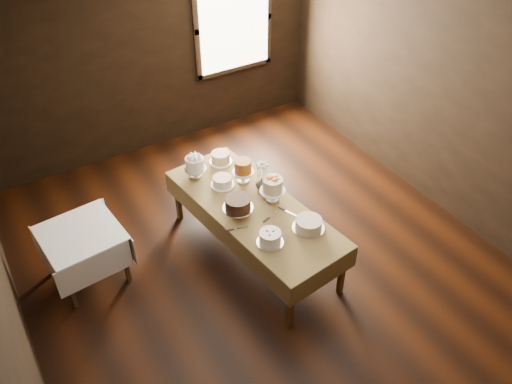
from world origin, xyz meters
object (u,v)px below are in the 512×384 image
at_px(cake_speckled, 221,158).
at_px(cake_cream, 309,224).
at_px(cake_swirl, 270,238).
at_px(cake_server_b, 291,213).
at_px(cake_server_a, 274,214).
at_px(flower_vase, 262,183).
at_px(cake_lattice, 222,182).
at_px(cake_caramel, 243,172).
at_px(cake_server_e, 241,228).
at_px(cake_server_c, 237,197).
at_px(display_table, 253,210).
at_px(cake_chocolate, 238,207).
at_px(side_table, 81,238).
at_px(cake_meringue, 195,168).
at_px(cake_flowers, 272,190).
at_px(cake_server_d, 260,185).

xyz_separation_m(cake_speckled, cake_cream, (0.22, -1.52, -0.01)).
height_order(cake_swirl, cake_server_b, cake_swirl).
distance_m(cake_server_a, flower_vase, 0.47).
height_order(cake_speckled, cake_lattice, cake_speckled).
bearing_deg(cake_caramel, cake_server_e, -121.94).
bearing_deg(cake_server_b, cake_caramel, 169.87).
xyz_separation_m(cake_cream, cake_server_c, (-0.37, 0.83, -0.05)).
xyz_separation_m(cake_caramel, flower_vase, (0.11, -0.23, -0.05)).
xyz_separation_m(display_table, cake_cream, (0.31, -0.60, 0.11)).
height_order(cake_chocolate, cake_server_e, cake_chocolate).
bearing_deg(cake_swirl, display_table, 75.42).
xyz_separation_m(side_table, cake_server_c, (1.67, -0.39, 0.12)).
xyz_separation_m(cake_meringue, cake_speckled, (0.38, 0.10, -0.06)).
relative_size(cake_caramel, cake_cream, 0.86).
bearing_deg(display_table, cake_lattice, 102.01).
bearing_deg(cake_meringue, side_table, -172.20).
height_order(cake_flowers, cake_server_b, cake_flowers).
bearing_deg(side_table, flower_vase, -11.37).
relative_size(side_table, cake_server_d, 3.59).
xyz_separation_m(side_table, cake_server_e, (1.44, -0.85, 0.12)).
distance_m(cake_lattice, cake_flowers, 0.62).
height_order(cake_server_e, flower_vase, flower_vase).
height_order(cake_meringue, cake_server_b, cake_meringue).
xyz_separation_m(cake_server_a, cake_server_d, (0.13, 0.50, 0.00)).
bearing_deg(cake_server_d, cake_lattice, 89.11).
height_order(side_table, cake_lattice, cake_lattice).
height_order(cake_caramel, cake_server_c, cake_caramel).
xyz_separation_m(cake_server_b, cake_server_e, (-0.58, 0.07, 0.00)).
height_order(display_table, cake_server_d, cake_server_d).
bearing_deg(cake_meringue, cake_swirl, -83.99).
distance_m(cake_swirl, cake_server_d, 0.94).
height_order(display_table, cake_lattice, cake_lattice).
bearing_deg(cake_cream, side_table, 149.17).
height_order(side_table, cake_speckled, cake_speckled).
bearing_deg(side_table, cake_server_e, -30.67).
height_order(display_table, cake_speckled, cake_speckled).
distance_m(cake_flowers, cake_cream, 0.60).
relative_size(cake_server_d, cake_server_e, 1.00).
relative_size(cake_lattice, cake_server_e, 1.14).
relative_size(cake_caramel, cake_server_e, 1.22).
distance_m(cake_cream, cake_server_d, 0.88).
bearing_deg(cake_server_e, cake_server_a, 16.91).
bearing_deg(cake_caramel, cake_chocolate, -125.26).
height_order(cake_swirl, cake_cream, cake_swirl).
bearing_deg(display_table, cake_server_c, 105.83).
bearing_deg(flower_vase, cake_server_a, -105.84).
relative_size(cake_caramel, cake_server_d, 1.22).
height_order(cake_cream, cake_server_e, cake_cream).
relative_size(display_table, cake_lattice, 8.59).
bearing_deg(flower_vase, cake_swirl, -116.32).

